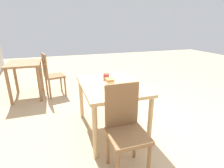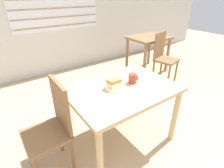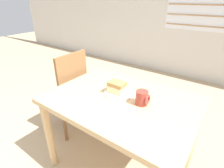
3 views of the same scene
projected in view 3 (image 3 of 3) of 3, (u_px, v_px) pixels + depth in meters
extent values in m
cube|color=#AD7F51|center=(219.00, 27.00, 2.80)|extent=(1.73, 0.01, 0.02)
cube|color=#AD7F51|center=(221.00, 17.00, 2.72)|extent=(1.73, 0.01, 0.02)
cube|color=tan|center=(122.00, 101.00, 1.32)|extent=(1.10, 0.80, 0.04)
cylinder|color=tan|center=(49.00, 136.00, 1.49)|extent=(0.06, 0.06, 0.67)
cylinder|color=tan|center=(101.00, 101.00, 1.99)|extent=(0.06, 0.06, 0.67)
cylinder|color=tan|center=(193.00, 138.00, 1.46)|extent=(0.06, 0.06, 0.67)
cube|color=brown|center=(64.00, 95.00, 1.91)|extent=(0.38, 0.38, 0.04)
cylinder|color=brown|center=(68.00, 102.00, 2.22)|extent=(0.04, 0.04, 0.41)
cylinder|color=brown|center=(46.00, 114.00, 1.98)|extent=(0.04, 0.04, 0.41)
cylinder|color=brown|center=(86.00, 110.00, 2.05)|extent=(0.04, 0.04, 0.41)
cylinder|color=brown|center=(65.00, 125.00, 1.81)|extent=(0.04, 0.04, 0.41)
cube|color=brown|center=(73.00, 77.00, 1.71)|extent=(0.03, 0.36, 0.48)
cylinder|color=white|center=(118.00, 93.00, 1.37)|extent=(0.22, 0.22, 0.01)
cube|color=beige|center=(117.00, 89.00, 1.36)|extent=(0.13, 0.09, 0.06)
cube|color=#B27F47|center=(117.00, 84.00, 1.34)|extent=(0.13, 0.10, 0.03)
cylinder|color=#9E382D|center=(142.00, 98.00, 1.22)|extent=(0.09, 0.09, 0.10)
torus|color=#9E382D|center=(147.00, 100.00, 1.19)|extent=(0.02, 0.07, 0.07)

